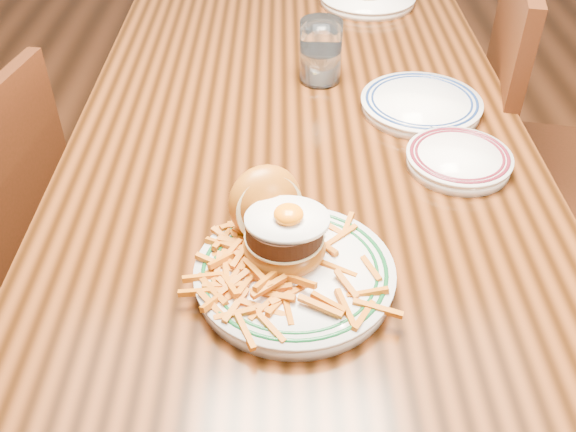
{
  "coord_description": "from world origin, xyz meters",
  "views": [
    {
      "loc": [
        -0.03,
        -1.11,
        1.4
      ],
      "look_at": [
        -0.03,
        -0.46,
        0.85
      ],
      "focal_mm": 40.0,
      "sensor_mm": 36.0,
      "label": 1
    }
  ],
  "objects_px": {
    "chair_right": "(539,157)",
    "side_plate": "(459,159)",
    "main_plate": "(290,256)",
    "table": "(299,145)"
  },
  "relations": [
    {
      "from": "chair_right",
      "to": "side_plate",
      "type": "distance_m",
      "value": 0.55
    },
    {
      "from": "chair_right",
      "to": "main_plate",
      "type": "xyz_separation_m",
      "value": [
        -0.61,
        -0.63,
        0.27
      ]
    },
    {
      "from": "main_plate",
      "to": "chair_right",
      "type": "bearing_deg",
      "value": 21.84
    },
    {
      "from": "table",
      "to": "main_plate",
      "type": "bearing_deg",
      "value": -92.93
    },
    {
      "from": "main_plate",
      "to": "side_plate",
      "type": "distance_m",
      "value": 0.4
    },
    {
      "from": "table",
      "to": "side_plate",
      "type": "xyz_separation_m",
      "value": [
        0.27,
        -0.2,
        0.1
      ]
    },
    {
      "from": "table",
      "to": "chair_right",
      "type": "distance_m",
      "value": 0.63
    },
    {
      "from": "chair_right",
      "to": "side_plate",
      "type": "relative_size",
      "value": 5.25
    },
    {
      "from": "table",
      "to": "main_plate",
      "type": "height_order",
      "value": "main_plate"
    },
    {
      "from": "main_plate",
      "to": "side_plate",
      "type": "xyz_separation_m",
      "value": [
        0.29,
        0.26,
        -0.02
      ]
    }
  ]
}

